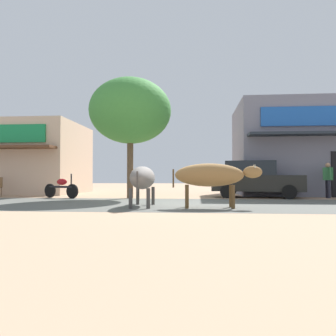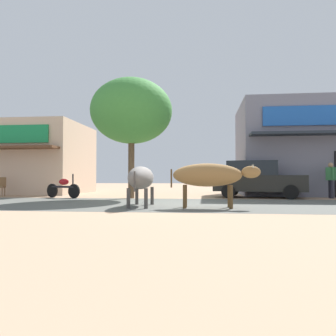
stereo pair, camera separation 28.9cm
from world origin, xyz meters
name	(u,v)px [view 1 (the left image)]	position (x,y,z in m)	size (l,w,h in m)	color
ground	(165,204)	(0.00, 0.00, 0.00)	(80.00, 80.00, 0.00)	tan
asphalt_road	(165,204)	(0.00, 0.00, 0.00)	(72.00, 5.55, 0.00)	#585A53
storefront_left_cafe	(16,159)	(-9.34, 7.02, 1.99)	(7.42, 6.00, 3.97)	beige
storefront_right_club	(311,150)	(7.17, 7.02, 2.40)	(7.77, 6.00, 4.79)	slate
roadside_tree	(130,111)	(-1.82, 3.01, 3.82)	(3.59, 3.59, 5.27)	brown
parked_hatchback_car	(255,179)	(3.72, 3.97, 0.84)	(4.17, 2.50, 1.64)	black
parked_motorcycle	(61,187)	(-4.86, 2.87, 0.47)	(1.83, 0.82, 1.06)	black
cow_near_brown	(143,178)	(-0.60, -0.97, 0.88)	(0.81, 2.80, 1.25)	slate
cow_far_dark	(212,175)	(1.52, -1.31, 0.96)	(2.66, 0.75, 1.32)	olive
pedestrian_by_shop	(328,177)	(6.83, 3.85, 0.91)	(0.46, 0.61, 1.55)	#262633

